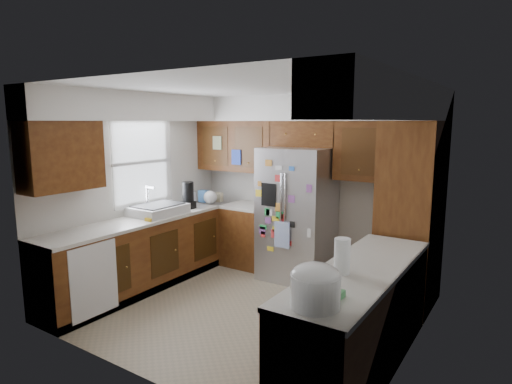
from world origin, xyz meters
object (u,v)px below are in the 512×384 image
pantry (411,215)px  fridge (297,214)px  paper_towel (342,256)px  rice_cooker (315,285)px

pantry → fridge: 1.51m
paper_towel → rice_cooker: bearing=-82.4°
fridge → rice_cooker: size_ratio=5.22×
fridge → paper_towel: fridge is taller
pantry → fridge: pantry is taller
rice_cooker → paper_towel: (-0.09, 0.70, -0.01)m
pantry → paper_towel: size_ratio=7.34×
fridge → rice_cooker: 2.99m
rice_cooker → paper_towel: size_ratio=1.18×
fridge → pantry: bearing=-2.1°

